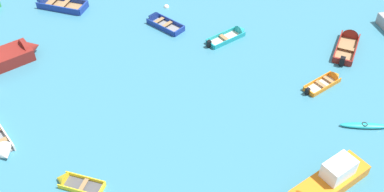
% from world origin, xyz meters
% --- Properties ---
extents(kayak_turquoise_near_right, '(2.98, 0.49, 0.28)m').
position_xyz_m(kayak_turquoise_near_right, '(10.79, 15.67, 0.14)').
color(kayak_turquoise_near_right, teal).
rests_on(kayak_turquoise_near_right, ground_plane).
extents(rowboat_maroon_foreground_center, '(2.74, 4.56, 1.27)m').
position_xyz_m(rowboat_maroon_foreground_center, '(11.57, 24.62, 0.22)').
color(rowboat_maroon_foreground_center, '#99754C').
rests_on(rowboat_maroon_foreground_center, ground_plane).
extents(motor_launch_orange_outer_left, '(5.12, 4.54, 1.95)m').
position_xyz_m(motor_launch_orange_outer_left, '(7.57, 10.75, 0.56)').
color(motor_launch_orange_outer_left, orange).
rests_on(motor_launch_orange_outer_left, ground_plane).
extents(rowboat_deep_blue_distant_center, '(3.49, 3.03, 1.14)m').
position_xyz_m(rowboat_deep_blue_distant_center, '(-3.30, 26.56, 0.19)').
color(rowboat_deep_blue_distant_center, gray).
rests_on(rowboat_deep_blue_distant_center, ground_plane).
extents(rowboat_yellow_midfield_left, '(2.91, 1.56, 0.89)m').
position_xyz_m(rowboat_yellow_midfield_left, '(-6.29, 10.41, 0.14)').
color(rowboat_yellow_midfield_left, '#4C4C51').
rests_on(rowboat_yellow_midfield_left, ground_plane).
extents(rowboat_turquoise_center, '(3.35, 3.03, 0.99)m').
position_xyz_m(rowboat_turquoise_center, '(2.85, 25.07, 0.17)').
color(rowboat_turquoise_center, beige).
rests_on(rowboat_turquoise_center, ground_plane).
extents(rowboat_orange_back_row_center, '(2.99, 2.70, 0.89)m').
position_xyz_m(rowboat_orange_back_row_center, '(9.35, 19.93, 0.15)').
color(rowboat_orange_back_row_center, beige).
rests_on(rowboat_orange_back_row_center, ground_plane).
extents(rowboat_deep_blue_back_row_left, '(4.84, 2.65, 1.51)m').
position_xyz_m(rowboat_deep_blue_back_row_left, '(-12.75, 28.76, 0.25)').
color(rowboat_deep_blue_back_row_left, '#99754C').
rests_on(rowboat_deep_blue_back_row_left, ground_plane).
extents(mooring_buoy_far_field, '(0.46, 0.46, 0.46)m').
position_xyz_m(mooring_buoy_far_field, '(-2.83, 29.01, 0.00)').
color(mooring_buoy_far_field, silver).
rests_on(mooring_buoy_far_field, ground_plane).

